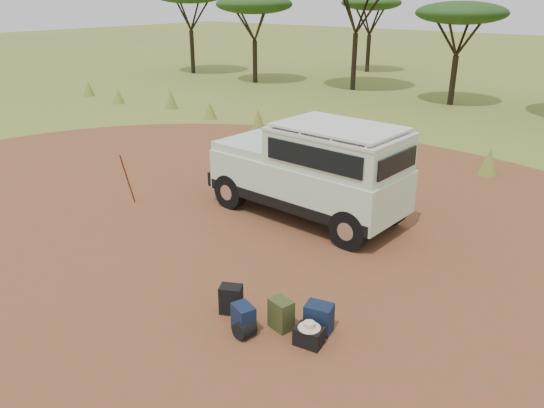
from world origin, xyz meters
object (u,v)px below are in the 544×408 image
Objects in this scene: backpack_olive at (281,314)px; backpack_navy at (244,319)px; safari_vehicle at (313,172)px; walking_staff at (128,179)px; hard_case at (309,336)px; backpack_black at (231,299)px; duffel_navy at (319,318)px.

backpack_navy is at bearing -118.41° from backpack_olive.
safari_vehicle is at bearing 131.04° from backpack_olive.
walking_staff is at bearing -148.23° from safari_vehicle.
backpack_olive is 1.21× the size of hard_case.
safari_vehicle is at bearing 78.97° from backpack_black.
safari_vehicle is 4.79m from backpack_olive.
safari_vehicle is at bearing 115.11° from hard_case.
safari_vehicle is 9.57× the size of backpack_olive.
backpack_black is 1.02× the size of backpack_navy.
hard_case is (1.56, 0.09, -0.10)m from backpack_black.
hard_case is at bearing -92.06° from duffel_navy.
backpack_navy is at bearing -65.74° from safari_vehicle.
backpack_black is 1.05× the size of duffel_navy.
walking_staff is at bearing 178.32° from backpack_navy.
backpack_navy is 1.15× the size of hard_case.
walking_staff is 6.62m from backpack_olive.
safari_vehicle reaches higher than backpack_olive.
backpack_olive is at bearing -40.45° from walking_staff.
backpack_navy reaches higher than hard_case.
duffel_navy reaches higher than hard_case.
backpack_black is at bearing 170.66° from backpack_navy.
backpack_black is (1.30, -4.29, -0.90)m from safari_vehicle.
backpack_navy is 1.09m from hard_case.
backpack_navy is (0.55, -0.30, -0.01)m from backpack_black.
backpack_olive is at bearing 68.53° from backpack_navy.
walking_staff is 7.04m from duffel_navy.
backpack_navy is at bearing -168.11° from hard_case.
hard_case is (1.01, 0.39, -0.09)m from backpack_navy.
safari_vehicle is 5.19m from hard_case.
backpack_olive is at bearing -162.57° from duffel_navy.
backpack_olive is 0.61m from duffel_navy.
duffel_navy is (0.52, 0.33, -0.02)m from backpack_olive.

